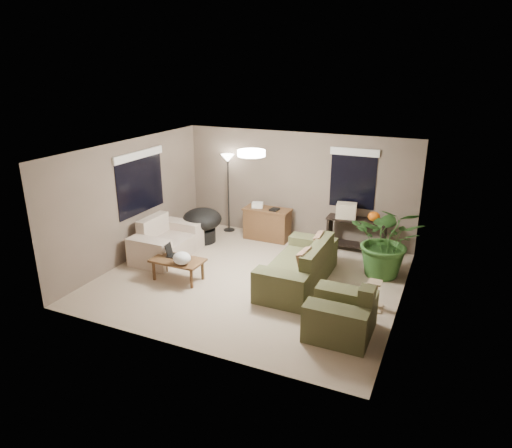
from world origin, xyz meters
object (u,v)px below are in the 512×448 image
at_px(console_table, 356,233).
at_px(houseplant, 387,248).
at_px(coffee_table, 178,262).
at_px(papasan_chair, 202,223).
at_px(desk, 267,224).
at_px(loveseat, 166,243).
at_px(floor_lamp, 228,167).
at_px(cat_scratching_post, 374,297).
at_px(armchair, 342,316).
at_px(main_sofa, 300,269).

relative_size(console_table, houseplant, 0.88).
relative_size(coffee_table, papasan_chair, 1.02).
distance_m(desk, houseplant, 3.02).
distance_m(loveseat, floor_lamp, 2.43).
relative_size(floor_lamp, cat_scratching_post, 3.82).
distance_m(console_table, houseplant, 1.29).
bearing_deg(armchair, coffee_table, 170.56).
bearing_deg(desk, papasan_chair, -149.57).
distance_m(armchair, console_table, 3.41).
bearing_deg(cat_scratching_post, coffee_table, -173.27).
distance_m(coffee_table, console_table, 3.96).
xyz_separation_m(console_table, floor_lamp, (-3.17, 0.05, 1.16)).
height_order(main_sofa, armchair, same).
xyz_separation_m(papasan_chair, houseplant, (4.19, -0.13, 0.11)).
relative_size(loveseat, desk, 1.45).
distance_m(desk, papasan_chair, 1.52).
bearing_deg(armchair, houseplant, 83.44).
bearing_deg(houseplant, main_sofa, -144.64).
bearing_deg(coffee_table, desk, 75.34).
bearing_deg(papasan_chair, cat_scratching_post, -19.65).
bearing_deg(loveseat, console_table, 27.82).
height_order(coffee_table, cat_scratching_post, cat_scratching_post).
bearing_deg(console_table, loveseat, -152.18).
bearing_deg(console_table, armchair, -80.98).
relative_size(main_sofa, coffee_table, 2.20).
bearing_deg(armchair, desk, 128.72).
bearing_deg(cat_scratching_post, main_sofa, 165.13).
bearing_deg(loveseat, main_sofa, -1.21).
height_order(coffee_table, floor_lamp, floor_lamp).
height_order(desk, floor_lamp, floor_lamp).
height_order(loveseat, coffee_table, loveseat).
bearing_deg(coffee_table, cat_scratching_post, 6.73).
bearing_deg(desk, armchair, -51.28).
xyz_separation_m(main_sofa, papasan_chair, (-2.78, 1.13, 0.17)).
relative_size(armchair, coffee_table, 1.00).
relative_size(coffee_table, cat_scratching_post, 2.00).
bearing_deg(main_sofa, cat_scratching_post, -14.87).
relative_size(main_sofa, houseplant, 1.49).
height_order(armchair, floor_lamp, floor_lamp).
bearing_deg(cat_scratching_post, loveseat, 174.34).
distance_m(floor_lamp, cat_scratching_post, 4.90).
bearing_deg(main_sofa, loveseat, 178.79).
distance_m(papasan_chair, floor_lamp, 1.48).
bearing_deg(cat_scratching_post, armchair, -107.37).
distance_m(papasan_chair, houseplant, 4.19).
height_order(main_sofa, papasan_chair, main_sofa).
relative_size(main_sofa, armchair, 2.20).
xyz_separation_m(armchair, floor_lamp, (-3.71, 3.42, 1.30)).
bearing_deg(papasan_chair, desk, 30.43).
height_order(armchair, desk, armchair).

